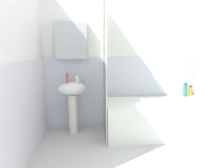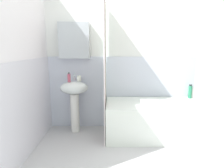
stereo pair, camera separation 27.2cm
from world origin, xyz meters
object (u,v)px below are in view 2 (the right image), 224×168
bathtub (158,119)px  towel_folded (151,104)px  shampoo_bottle (197,93)px  soap_dispenser (70,78)px  lotion_bottle (191,92)px  sink (75,95)px  toothbrush_cup (80,78)px

bathtub → towel_folded: (-0.16, -0.21, 0.31)m
shampoo_bottle → towel_folded: size_ratio=0.69×
soap_dispenser → lotion_bottle: bearing=4.0°
soap_dispenser → lotion_bottle: soap_dispenser is taller
soap_dispenser → shampoo_bottle: soap_dispenser is taller
sink → lotion_bottle: bearing=3.0°
lotion_bottle → soap_dispenser: bearing=-176.0°
toothbrush_cup → bathtub: bearing=-9.4°
sink → soap_dispenser: size_ratio=5.56×
shampoo_bottle → lotion_bottle: (-0.11, -0.03, 0.03)m
toothbrush_cup → bathtub: size_ratio=0.06×
towel_folded → sink: bearing=161.7°
soap_dispenser → bathtub: (1.36, -0.13, -0.62)m
sink → shampoo_bottle: size_ratio=4.74×
towel_folded → lotion_bottle: bearing=32.5°
bathtub → lotion_bottle: bearing=24.7°
lotion_bottle → towel_folded: 0.88m
shampoo_bottle → bathtub: bearing=-156.5°
shampoo_bottle → towel_folded: shampoo_bottle is taller
sink → bathtub: sink is taller
toothbrush_cup → shampoo_bottle: (1.90, 0.10, -0.25)m
toothbrush_cup → soap_dispenser: bearing=-153.3°
bathtub → shampoo_bottle: size_ratio=9.03×
soap_dispenser → toothbrush_cup: bearing=26.7°
towel_folded → bathtub: bearing=51.6°
sink → bathtub: 1.35m
sink → toothbrush_cup: 0.28m
shampoo_bottle → toothbrush_cup: bearing=-177.1°
sink → soap_dispenser: bearing=-149.5°
sink → toothbrush_cup: (0.08, 0.03, 0.26)m
sink → towel_folded: sink is taller
sink → bathtub: bearing=-7.4°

